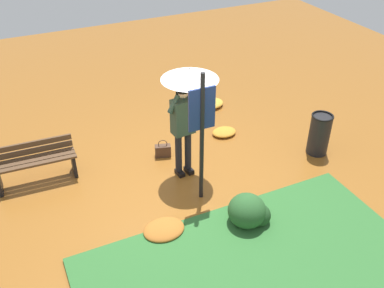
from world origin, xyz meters
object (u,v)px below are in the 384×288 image
info_sign_post (202,124)px  trash_bin (319,134)px  park_bench (35,162)px  handbag (163,151)px  person_with_umbrella (187,96)px

info_sign_post → trash_bin: info_sign_post is taller
info_sign_post → park_bench: bearing=146.5°
handbag → trash_bin: trash_bin is taller
person_with_umbrella → trash_bin: person_with_umbrella is taller
handbag → info_sign_post: bearing=-84.1°
person_with_umbrella → info_sign_post: info_sign_post is taller
person_with_umbrella → info_sign_post: 0.77m
person_with_umbrella → handbag: 1.57m
info_sign_post → trash_bin: size_ratio=2.76×
info_sign_post → park_bench: size_ratio=1.64×
park_bench → trash_bin: size_ratio=1.68×
park_bench → trash_bin: 5.28m
info_sign_post → park_bench: 3.12m
info_sign_post → trash_bin: 2.85m
person_with_umbrella → handbag: size_ratio=5.53×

